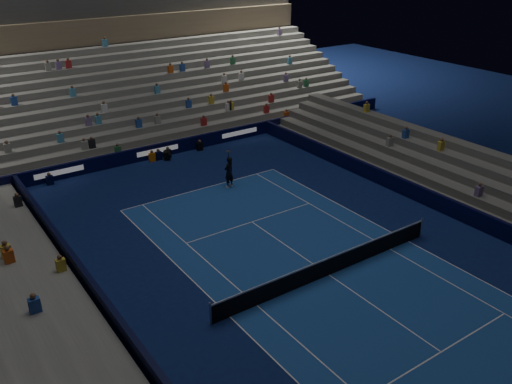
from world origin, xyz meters
name	(u,v)px	position (x,y,z in m)	size (l,w,h in m)	color
ground	(329,275)	(0.00, 0.00, 0.00)	(90.00, 90.00, 0.00)	#0C194D
court_surface	(329,275)	(0.00, 0.00, 0.01)	(10.97, 23.77, 0.01)	#1B4695
sponsor_barrier_far	(157,151)	(0.00, 18.50, 0.50)	(44.00, 0.25, 1.00)	black
sponsor_barrier_east	(460,212)	(9.70, 0.00, 0.50)	(0.25, 37.00, 1.00)	black
sponsor_barrier_west	(134,346)	(-9.70, 0.00, 0.50)	(0.25, 37.00, 1.00)	black
grandstand_main	(105,85)	(0.00, 27.90, 3.38)	(44.00, 15.20, 11.20)	slate
grandstand_east	(499,190)	(13.17, 0.00, 0.92)	(5.00, 37.00, 2.50)	#63635E
grandstand_west	(36,377)	(-13.17, 0.00, 0.92)	(5.00, 37.00, 2.50)	slate
tennis_net	(329,266)	(0.00, 0.00, 0.50)	(12.90, 0.10, 1.10)	#B2B2B7
tennis_player	(229,172)	(1.50, 11.15, 1.01)	(0.74, 0.48, 2.03)	black
broadcast_camera	(167,155)	(0.38, 17.69, 0.31)	(0.62, 0.98, 0.59)	black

